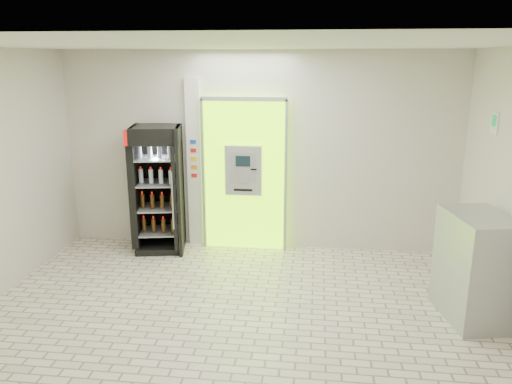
# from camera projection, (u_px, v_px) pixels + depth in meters

# --- Properties ---
(ground) EXTENTS (6.00, 6.00, 0.00)m
(ground) POSITION_uv_depth(u_px,v_px,m) (232.00, 326.00, 5.54)
(ground) COLOR beige
(ground) RESTS_ON ground
(room_shell) EXTENTS (6.00, 6.00, 6.00)m
(room_shell) POSITION_uv_depth(u_px,v_px,m) (230.00, 163.00, 5.06)
(room_shell) COLOR beige
(room_shell) RESTS_ON ground
(atm_assembly) EXTENTS (1.30, 0.24, 2.33)m
(atm_assembly) POSITION_uv_depth(u_px,v_px,m) (245.00, 174.00, 7.57)
(atm_assembly) COLOR #92FF00
(atm_assembly) RESTS_ON ground
(pillar) EXTENTS (0.22, 0.11, 2.60)m
(pillar) POSITION_uv_depth(u_px,v_px,m) (195.00, 164.00, 7.66)
(pillar) COLOR silver
(pillar) RESTS_ON ground
(beverage_cooler) EXTENTS (0.83, 0.78, 1.91)m
(beverage_cooler) POSITION_uv_depth(u_px,v_px,m) (159.00, 191.00, 7.56)
(beverage_cooler) COLOR black
(beverage_cooler) RESTS_ON ground
(steel_cabinet) EXTENTS (0.78, 1.02, 1.23)m
(steel_cabinet) POSITION_uv_depth(u_px,v_px,m) (476.00, 267.00, 5.57)
(steel_cabinet) COLOR #A8AAB0
(steel_cabinet) RESTS_ON ground
(exit_sign) EXTENTS (0.02, 0.22, 0.26)m
(exit_sign) POSITION_uv_depth(u_px,v_px,m) (495.00, 123.00, 5.98)
(exit_sign) COLOR white
(exit_sign) RESTS_ON room_shell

